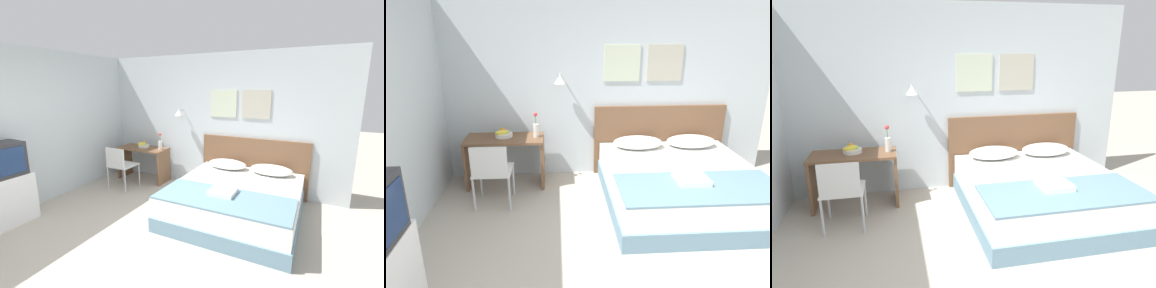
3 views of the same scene
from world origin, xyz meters
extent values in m
plane|color=#B2A899|center=(0.00, 0.00, 0.00)|extent=(24.00, 24.00, 0.00)
cube|color=silver|center=(0.00, 2.78, 1.32)|extent=(5.27, 0.06, 2.65)
cube|color=beige|center=(0.35, 2.74, 1.70)|extent=(0.52, 0.02, 0.52)
cube|color=#B7B29E|center=(0.98, 2.74, 1.70)|extent=(0.52, 0.02, 0.52)
cylinder|color=#B2B2B7|center=(-0.55, 2.67, 1.55)|extent=(0.02, 0.16, 0.02)
cone|color=white|center=(-0.55, 2.58, 1.50)|extent=(0.17, 0.17, 0.12)
cube|color=#66899E|center=(0.97, 1.67, 0.11)|extent=(1.90, 2.04, 0.22)
cube|color=white|center=(0.97, 1.67, 0.37)|extent=(1.86, 2.00, 0.29)
cube|color=brown|center=(0.97, 2.72, 0.53)|extent=(2.02, 0.06, 1.07)
ellipsoid|color=white|center=(0.57, 2.42, 0.59)|extent=(0.72, 0.43, 0.17)
ellipsoid|color=white|center=(1.37, 2.42, 0.59)|extent=(0.72, 0.43, 0.17)
cube|color=#66899E|center=(0.97, 1.07, 0.52)|extent=(1.84, 0.82, 0.02)
cube|color=white|center=(0.91, 1.22, 0.56)|extent=(0.35, 0.35, 0.06)
cube|color=brown|center=(-1.35, 2.38, 0.70)|extent=(1.10, 0.51, 0.03)
cube|color=brown|center=(-1.88, 2.38, 0.34)|extent=(0.04, 0.47, 0.69)
cube|color=brown|center=(-0.82, 2.38, 0.34)|extent=(0.04, 0.47, 0.69)
cube|color=white|center=(-1.44, 1.83, 0.46)|extent=(0.48, 0.48, 0.02)
cube|color=white|center=(-1.44, 1.61, 0.67)|extent=(0.44, 0.03, 0.38)
cylinder|color=#B7B7BC|center=(-1.66, 2.05, 0.23)|extent=(0.03, 0.03, 0.45)
cylinder|color=#B7B7BC|center=(-1.22, 2.05, 0.23)|extent=(0.03, 0.03, 0.45)
cylinder|color=#B7B7BC|center=(-1.66, 1.61, 0.23)|extent=(0.03, 0.03, 0.45)
cylinder|color=#B7B7BC|center=(-1.22, 1.61, 0.23)|extent=(0.03, 0.03, 0.45)
cylinder|color=silver|center=(-1.36, 2.43, 0.75)|extent=(0.24, 0.24, 0.05)
sphere|color=#B2C156|center=(-1.32, 2.42, 0.79)|extent=(0.07, 0.07, 0.07)
sphere|color=orange|center=(-1.38, 2.47, 0.80)|extent=(0.09, 0.09, 0.09)
ellipsoid|color=yellow|center=(-1.38, 2.38, 0.80)|extent=(0.21, 0.14, 0.07)
cylinder|color=silver|center=(-0.90, 2.39, 0.81)|extent=(0.08, 0.08, 0.19)
cylinder|color=#3D7538|center=(-0.90, 2.39, 0.98)|extent=(0.01, 0.01, 0.14)
sphere|color=#DB3838|center=(-0.90, 2.39, 1.05)|extent=(0.06, 0.06, 0.06)
cube|color=white|center=(-2.00, -0.04, 0.37)|extent=(0.44, 0.60, 0.74)
cube|color=#2D2D30|center=(-2.00, -0.04, 0.98)|extent=(0.42, 0.46, 0.49)
cube|color=navy|center=(-1.78, -0.04, 0.98)|extent=(0.01, 0.37, 0.38)
camera|label=1|loc=(2.03, -2.01, 1.99)|focal=24.00mm
camera|label=2|loc=(-0.61, -2.24, 2.24)|focal=32.00mm
camera|label=3|loc=(-0.84, -2.06, 2.08)|focal=32.00mm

